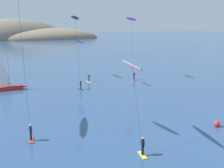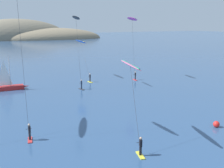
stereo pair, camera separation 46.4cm
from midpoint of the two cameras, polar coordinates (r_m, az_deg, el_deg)
The scene contains 8 objects.
headland_island at distance 209.22m, azimuth -16.42°, elevation 8.72°, with size 98.17×41.14×28.39m.
sailboat_near at distance 50.85m, azimuth -19.64°, elevation -0.38°, with size 5.92×1.60×5.70m.
kitesurfer_black at distance 49.98m, azimuth -6.96°, elevation 11.83°, with size 1.98×6.23×12.48m.
kitesurfer_cyan at distance 28.50m, azimuth -18.18°, elevation 14.82°, with size 1.67×5.20×14.28m.
kitesurfer_pink at distance 25.96m, azimuth 4.43°, elevation 2.57°, with size 3.09×7.28×7.67m.
kitesurfer_blue at distance 58.41m, azimuth -6.07°, elevation 8.09°, with size 2.16×9.29×7.87m.
kitesurfer_magenta at distance 57.43m, azimuth 4.40°, elevation 12.12°, with size 2.73×5.51×12.39m.
marker_buoy at distance 33.04m, azimuth 20.82°, elevation -7.64°, with size 0.70×0.70×0.70m, color red.
Camera 2 is at (-20.02, -9.18, 11.14)m, focal length 45.00 mm.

